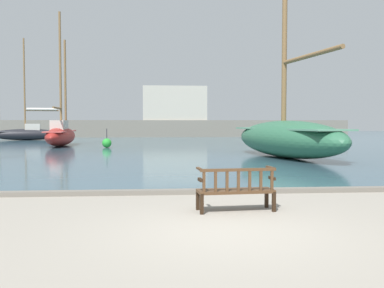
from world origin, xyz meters
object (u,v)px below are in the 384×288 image
at_px(park_bench, 236,189).
at_px(sailboat_nearest_port, 286,136).
at_px(sailboat_outer_starboard, 61,134).
at_px(channel_buoy, 107,143).
at_px(sailboat_far_port, 28,133).

bearing_deg(park_bench, sailboat_nearest_port, 68.59).
distance_m(sailboat_outer_starboard, channel_buoy, 4.81).
relative_size(sailboat_far_port, channel_buoy, 7.61).
height_order(sailboat_outer_starboard, sailboat_far_port, sailboat_far_port).
bearing_deg(sailboat_outer_starboard, channel_buoy, -36.26).
relative_size(sailboat_nearest_port, channel_buoy, 10.15).
distance_m(sailboat_far_port, channel_buoy, 17.27).
xyz_separation_m(sailboat_outer_starboard, channel_buoy, (3.85, -2.82, -0.57)).
height_order(sailboat_nearest_port, sailboat_far_port, sailboat_nearest_port).
xyz_separation_m(sailboat_outer_starboard, sailboat_nearest_port, (14.04, -12.39, 0.17)).
distance_m(sailboat_outer_starboard, sailboat_nearest_port, 18.72).
bearing_deg(sailboat_outer_starboard, sailboat_far_port, 117.03).
xyz_separation_m(park_bench, channel_buoy, (-5.22, 22.25, -0.05)).
bearing_deg(park_bench, sailboat_far_port, 112.21).
distance_m(sailboat_nearest_port, sailboat_far_port, 31.05).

